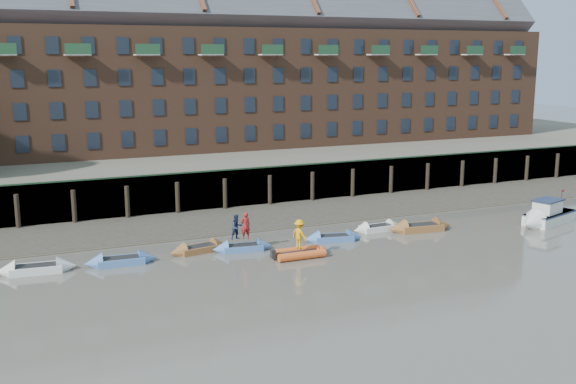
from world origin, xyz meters
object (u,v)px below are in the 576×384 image
rowboat_3 (243,248)px  rowboat_6 (421,227)px  rib_tender (301,253)px  rowboat_2 (199,249)px  person_rower_a (245,226)px  rowboat_0 (36,269)px  motor_launch (543,217)px  rowboat_1 (121,261)px  person_rower_b (237,227)px  person_rib_crew (300,234)px  rowboat_5 (378,228)px  rowboat_4 (333,238)px

rowboat_3 → rowboat_6: bearing=6.9°
rowboat_3 → rib_tender: bearing=-34.8°
rib_tender → rowboat_2: bearing=147.9°
person_rower_a → rib_tender: bearing=134.9°
rowboat_0 → rowboat_2: size_ratio=1.08×
motor_launch → rowboat_1: bearing=-22.8°
rowboat_0 → rowboat_1: bearing=1.6°
rowboat_3 → rowboat_6: 13.64m
rowboat_1 → rowboat_3: 7.85m
motor_launch → person_rower_a: 23.03m
rowboat_6 → motor_launch: motor_launch is taller
person_rower_b → person_rower_a: bearing=-22.1°
rowboat_0 → person_rib_crew: size_ratio=2.47×
rowboat_0 → rowboat_3: (12.71, -0.55, -0.03)m
rowboat_5 → motor_launch: 12.77m
rowboat_6 → person_rib_crew: size_ratio=2.69×
rib_tender → motor_launch: motor_launch is taller
rib_tender → person_rib_crew: (-0.08, -0.00, 1.24)m
rowboat_4 → person_rower_a: person_rower_a is taller
person_rower_a → person_rower_b: (-0.56, 0.10, -0.06)m
rowboat_1 → person_rower_b: bearing=2.8°
person_rib_crew → rib_tender: bearing=-110.5°
rowboat_0 → person_rib_crew: person_rib_crew is taller
rowboat_4 → person_rower_a: bearing=-171.3°
rowboat_1 → rowboat_0: bearing=179.5°
rowboat_5 → rowboat_3: bearing=-176.3°
rowboat_6 → rowboat_0: bearing=-174.9°
rowboat_4 → rowboat_3: bearing=-171.2°
rib_tender → person_rower_b: size_ratio=2.07×
rowboat_5 → rowboat_6: rowboat_6 is taller
rowboat_1 → person_rower_b: (7.50, -0.10, 1.40)m
rib_tender → rowboat_0: bearing=168.6°
rowboat_5 → rowboat_6: 3.12m
rowboat_0 → rowboat_4: 19.27m
rowboat_5 → rowboat_4: bearing=-165.4°
motor_launch → person_rib_crew: size_ratio=3.27×
rowboat_1 → rowboat_6: 21.49m
rowboat_2 → rowboat_4: (9.25, -1.13, -0.00)m
rowboat_2 → person_rower_a: bearing=-27.7°
rowboat_3 → rib_tender: 4.02m
rowboat_0 → person_rower_b: bearing=3.6°
rowboat_2 → rib_tender: size_ratio=1.25×
rowboat_1 → rowboat_2: (5.14, 0.66, -0.01)m
rowboat_6 → person_rib_crew: person_rib_crew is taller
rowboat_5 → rowboat_2: bearing=179.1°
rowboat_4 → rowboat_5: rowboat_4 is taller
rowboat_2 → motor_launch: (25.78, -3.41, 0.40)m
rowboat_1 → rib_tender: rowboat_1 is taller
rowboat_2 → rowboat_0: bearing=170.6°
rowboat_3 → rowboat_5: size_ratio=1.02×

